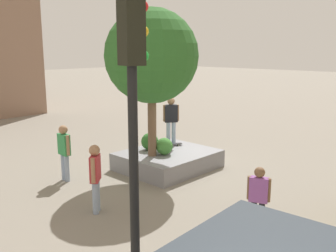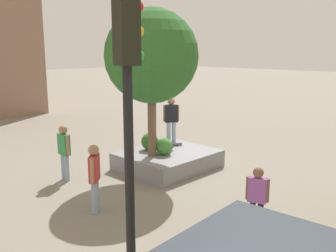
% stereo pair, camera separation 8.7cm
% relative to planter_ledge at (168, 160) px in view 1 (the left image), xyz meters
% --- Properties ---
extents(ground_plane, '(120.00, 120.00, 0.00)m').
position_rel_planter_ledge_xyz_m(ground_plane, '(-0.18, 0.06, -0.30)').
color(ground_plane, gray).
extents(planter_ledge, '(3.06, 2.57, 0.59)m').
position_rel_planter_ledge_xyz_m(planter_ledge, '(0.00, 0.00, 0.00)').
color(planter_ledge, gray).
rests_on(planter_ledge, ground).
extents(plaza_tree, '(2.99, 2.99, 4.74)m').
position_rel_planter_ledge_xyz_m(plaza_tree, '(0.69, -0.05, 3.53)').
color(plaza_tree, brown).
rests_on(plaza_tree, planter_ledge).
extents(boxwood_shrub, '(0.57, 0.57, 0.57)m').
position_rel_planter_ledge_xyz_m(boxwood_shrub, '(0.34, 0.15, 0.58)').
color(boxwood_shrub, '#3D7A33').
rests_on(boxwood_shrub, planter_ledge).
extents(hedge_clump, '(0.60, 0.60, 0.60)m').
position_rel_planter_ledge_xyz_m(hedge_clump, '(0.26, -0.63, 0.59)').
color(hedge_clump, '#2D6628').
rests_on(hedge_clump, planter_ledge).
extents(skateboard, '(0.77, 0.64, 0.07)m').
position_rel_planter_ledge_xyz_m(skateboard, '(-0.67, -0.49, 0.35)').
color(skateboard, black).
rests_on(skateboard, planter_ledge).
extents(skateboarder, '(0.48, 0.43, 1.70)m').
position_rel_planter_ledge_xyz_m(skateboarder, '(-0.67, -0.49, 1.35)').
color(skateboarder, '#8C9EB7').
rests_on(skateboarder, skateboard).
extents(traffic_light_corner, '(0.37, 0.33, 4.71)m').
position_rel_planter_ledge_xyz_m(traffic_light_corner, '(6.14, 5.27, 2.91)').
color(traffic_light_corner, black).
rests_on(traffic_light_corner, ground).
extents(passerby_with_bag, '(0.27, 0.60, 1.77)m').
position_rel_planter_ledge_xyz_m(passerby_with_bag, '(3.11, -1.47, 0.72)').
color(passerby_with_bag, '#8C9EB7').
rests_on(passerby_with_bag, ground).
extents(bystander_watching, '(0.31, 0.49, 1.52)m').
position_rel_planter_ledge_xyz_m(bystander_watching, '(1.98, 4.66, 0.58)').
color(bystander_watching, black).
rests_on(bystander_watching, ground).
extents(pedestrian_crossing, '(0.48, 0.46, 1.75)m').
position_rel_planter_ledge_xyz_m(pedestrian_crossing, '(3.84, 1.16, 0.72)').
color(pedestrian_crossing, '#8C9EB7').
rests_on(pedestrian_crossing, ground).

